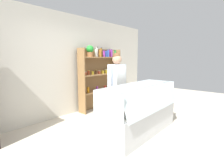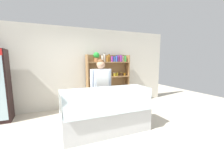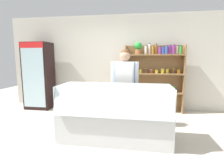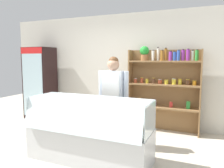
{
  "view_description": "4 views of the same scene",
  "coord_description": "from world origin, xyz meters",
  "views": [
    {
      "loc": [
        -2.91,
        -1.92,
        1.54
      ],
      "look_at": [
        -0.22,
        0.36,
        1.02
      ],
      "focal_mm": 28.0,
      "sensor_mm": 36.0,
      "label": 1
    },
    {
      "loc": [
        -1.06,
        -3.11,
        1.62
      ],
      "look_at": [
        0.44,
        0.33,
        1.03
      ],
      "focal_mm": 24.0,
      "sensor_mm": 36.0,
      "label": 2
    },
    {
      "loc": [
        0.54,
        -3.08,
        1.47
      ],
      "look_at": [
        -0.01,
        0.41,
        0.95
      ],
      "focal_mm": 28.0,
      "sensor_mm": 36.0,
      "label": 3
    },
    {
      "loc": [
        1.77,
        -3.04,
        1.62
      ],
      "look_at": [
        0.34,
        0.29,
        1.2
      ],
      "focal_mm": 35.0,
      "sensor_mm": 36.0,
      "label": 4
    }
  ],
  "objects": [
    {
      "name": "back_wall",
      "position": [
        0.0,
        2.07,
        1.35
      ],
      "size": [
        6.8,
        0.1,
        2.7
      ],
      "primitive_type": "cube",
      "color": "beige",
      "rests_on": "ground"
    },
    {
      "name": "ground_plane",
      "position": [
        0.0,
        0.0,
        0.0
      ],
      "size": [
        12.0,
        12.0,
        0.0
      ],
      "primitive_type": "plane",
      "color": "beige"
    },
    {
      "name": "shelving_unit",
      "position": [
        0.92,
        1.81,
        1.07
      ],
      "size": [
        1.56,
        0.29,
        1.9
      ],
      "color": "olive",
      "rests_on": "ground"
    },
    {
      "name": "shop_clerk",
      "position": [
        0.24,
        0.59,
        0.98
      ],
      "size": [
        0.58,
        0.25,
        1.66
      ],
      "color": "#383D51",
      "rests_on": "ground"
    },
    {
      "name": "deli_display_case",
      "position": [
        0.11,
        -0.1,
        0.31
      ],
      "size": [
        1.97,
        0.76,
        1.01
      ],
      "color": "silver",
      "rests_on": "ground"
    }
  ]
}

